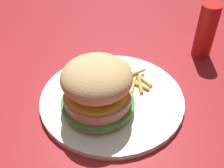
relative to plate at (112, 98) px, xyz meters
The scene contains 5 objects.
ground_plane 0.02m from the plate, 56.16° to the right, with size 1.60×1.60×0.00m, color maroon.
plate is the anchor object (origin of this frame).
sandwich 0.07m from the plate, 94.07° to the left, with size 0.13×0.13×0.11m.
fries_pile 0.07m from the plate, 91.62° to the right, with size 0.09×0.09×0.01m.
ketchup_bottle 0.28m from the plate, 104.32° to the right, with size 0.04×0.04×0.13m, color #B21914.
Camera 1 is at (-0.25, 0.32, 0.37)m, focal length 42.65 mm.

